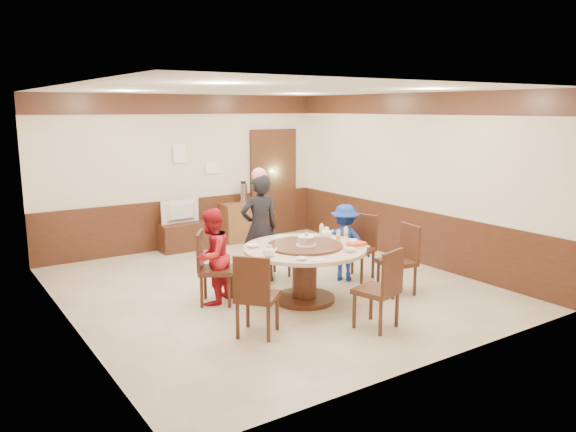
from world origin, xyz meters
TOP-DOWN VIEW (x-y plane):
  - room at (0.01, 0.01)m, footprint 6.00×6.04m
  - banquet_table at (0.06, -0.74)m, footprint 1.64×1.64m
  - chair_0 at (1.32, -0.36)m, footprint 0.57×0.57m
  - chair_1 at (0.29, 0.46)m, footprint 0.49×0.50m
  - chair_2 at (-0.97, -0.15)m, footprint 0.61×0.61m
  - chair_3 at (-1.06, -1.38)m, footprint 0.62×0.62m
  - chair_4 at (0.23, -1.99)m, footprint 0.54×0.55m
  - chair_5 at (1.33, -1.21)m, footprint 0.51×0.50m
  - person_standing at (0.01, 0.35)m, footprint 0.63×0.45m
  - person_red at (-1.00, -0.12)m, footprint 0.78×0.75m
  - person_blue at (1.11, -0.30)m, footprint 0.82×0.84m
  - birthday_cake at (0.05, -0.78)m, footprint 0.27×0.27m
  - teapot_left at (-0.60, -0.90)m, footprint 0.17×0.15m
  - teapot_right at (0.64, -0.46)m, footprint 0.17×0.15m
  - bowl_0 at (-0.52, -0.38)m, footprint 0.16×0.16m
  - bowl_1 at (0.39, -1.27)m, footprint 0.15×0.15m
  - bowl_2 at (-0.36, -1.26)m, footprint 0.13×0.13m
  - bowl_3 at (0.73, -0.92)m, footprint 0.14×0.14m
  - saucer_near at (-0.19, -1.39)m, footprint 0.18×0.18m
  - saucer_far at (0.51, -0.24)m, footprint 0.18×0.18m
  - shrimp_platter at (0.62, -1.13)m, footprint 0.30×0.20m
  - bottle_0 at (0.58, -0.80)m, footprint 0.06×0.06m
  - bottle_1 at (0.80, -0.69)m, footprint 0.06×0.06m
  - bottle_2 at (0.64, -0.35)m, footprint 0.06×0.06m
  - tv_stand at (-0.19, 2.75)m, footprint 0.85×0.45m
  - television at (-0.19, 2.75)m, footprint 0.74×0.14m
  - side_cabinet at (1.07, 2.78)m, footprint 0.80×0.40m
  - thermos at (1.11, 2.78)m, footprint 0.15×0.15m
  - notice_left at (-0.10, 2.96)m, footprint 0.25×0.00m
  - notice_right at (0.55, 2.96)m, footprint 0.30×0.00m

SIDE VIEW (x-z plane):
  - tv_stand at x=-0.19m, z-range 0.00..0.50m
  - chair_0 at x=1.32m, z-range -0.18..0.79m
  - chair_1 at x=0.29m, z-range -0.18..0.79m
  - chair_2 at x=-0.97m, z-range -0.18..0.79m
  - chair_3 at x=-1.06m, z-range -0.18..0.79m
  - chair_4 at x=0.23m, z-range -0.18..0.79m
  - chair_5 at x=1.33m, z-range -0.18..0.79m
  - side_cabinet at x=1.07m, z-range 0.00..0.75m
  - banquet_table at x=0.06m, z-range 0.14..0.92m
  - person_blue at x=1.11m, z-range 0.00..1.16m
  - person_red at x=-1.00m, z-range 0.00..1.28m
  - television at x=-0.19m, z-range 0.50..0.92m
  - saucer_near at x=-0.19m, z-range 0.75..0.76m
  - saucer_far at x=0.51m, z-range 0.75..0.76m
  - bowl_2 at x=-0.36m, z-range 0.75..0.78m
  - bowl_0 at x=-0.52m, z-range 0.75..0.79m
  - bowl_3 at x=0.73m, z-range 0.75..0.79m
  - bowl_1 at x=0.39m, z-range 0.75..0.80m
  - shrimp_platter at x=0.62m, z-range 0.75..0.81m
  - person_standing at x=0.01m, z-range 0.00..1.62m
  - teapot_left at x=-0.60m, z-range 0.75..0.87m
  - teapot_right at x=0.64m, z-range 0.75..0.87m
  - bottle_0 at x=0.58m, z-range 0.75..0.91m
  - bottle_1 at x=0.80m, z-range 0.75..0.91m
  - bottle_2 at x=0.64m, z-range 0.75..0.91m
  - birthday_cake at x=0.05m, z-range 0.75..0.94m
  - thermos at x=1.11m, z-range 0.75..1.13m
  - room at x=0.01m, z-range -0.34..2.50m
  - notice_right at x=0.55m, z-range 1.34..1.56m
  - notice_left at x=-0.10m, z-range 1.57..1.93m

